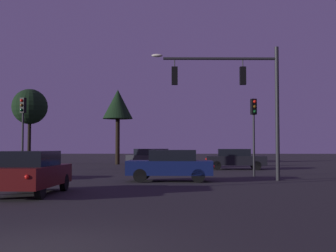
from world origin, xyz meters
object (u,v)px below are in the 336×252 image
at_px(car_parked_lot, 152,158).
at_px(tree_behind_sign, 118,105).
at_px(car_crossing_right, 171,165).
at_px(car_far_lane, 235,159).
at_px(traffic_light_corner_right, 23,120).
at_px(traffic_light_corner_left, 254,121).
at_px(car_nearside_lane, 31,172).
at_px(traffic_signal_mast_arm, 241,89).
at_px(tree_center_horizon, 30,107).

distance_m(car_parked_lot, tree_behind_sign, 9.36).
bearing_deg(car_crossing_right, car_far_lane, 68.94).
bearing_deg(car_far_lane, car_crossing_right, -111.06).
relative_size(traffic_light_corner_right, car_far_lane, 1.01).
height_order(traffic_light_corner_left, tree_behind_sign, tree_behind_sign).
bearing_deg(car_parked_lot, car_nearside_lane, -98.05).
xyz_separation_m(traffic_signal_mast_arm, traffic_light_corner_right, (-12.26, 3.85, -1.33)).
bearing_deg(tree_center_horizon, traffic_signal_mast_arm, -50.02).
bearing_deg(car_parked_lot, traffic_light_corner_left, -58.91).
bearing_deg(car_parked_lot, car_far_lane, -22.00).
distance_m(car_crossing_right, tree_behind_sign, 22.81).
bearing_deg(traffic_signal_mast_arm, tree_center_horizon, 129.98).
height_order(car_parked_lot, tree_behind_sign, tree_behind_sign).
xyz_separation_m(traffic_light_corner_right, car_crossing_right, (8.78, -4.41, -2.42)).
bearing_deg(car_crossing_right, car_parked_lot, 96.99).
height_order(traffic_light_corner_right, car_crossing_right, traffic_light_corner_right).
relative_size(traffic_signal_mast_arm, traffic_light_corner_right, 1.46).
bearing_deg(tree_center_horizon, tree_behind_sign, 1.38).
bearing_deg(tree_behind_sign, traffic_light_corner_left, -60.23).
relative_size(car_nearside_lane, car_parked_lot, 0.97).
xyz_separation_m(car_nearside_lane, car_crossing_right, (4.74, 6.39, 0.00)).
distance_m(car_nearside_lane, tree_behind_sign, 28.41).
bearing_deg(car_far_lane, traffic_light_corner_right, -150.59).
bearing_deg(tree_behind_sign, traffic_light_corner_right, -100.82).
relative_size(traffic_light_corner_left, car_far_lane, 0.97).
xyz_separation_m(traffic_light_corner_right, tree_center_horizon, (-5.21, 16.98, 2.31)).
xyz_separation_m(traffic_signal_mast_arm, car_nearside_lane, (-8.22, -6.94, -3.75)).
bearing_deg(traffic_light_corner_right, car_nearside_lane, -69.48).
bearing_deg(car_parked_lot, tree_behind_sign, 117.71).
distance_m(traffic_light_corner_left, tree_behind_sign, 20.61).
distance_m(traffic_light_corner_right, car_far_lane, 15.55).
xyz_separation_m(traffic_light_corner_left, car_far_lane, (-0.06, 8.10, -2.32)).
xyz_separation_m(traffic_light_corner_left, traffic_light_corner_right, (-13.44, 0.56, 0.10)).
distance_m(car_nearside_lane, car_far_lane, 20.57).
height_order(traffic_signal_mast_arm, car_nearside_lane, traffic_signal_mast_arm).
relative_size(car_crossing_right, car_far_lane, 0.93).
distance_m(traffic_light_corner_right, car_parked_lot, 12.54).
bearing_deg(car_crossing_right, traffic_light_corner_right, 153.35).
bearing_deg(traffic_signal_mast_arm, tree_behind_sign, 113.11).
relative_size(car_parked_lot, tree_behind_sign, 0.63).
xyz_separation_m(tree_behind_sign, tree_center_horizon, (-8.49, -0.20, -0.16)).
xyz_separation_m(traffic_signal_mast_arm, car_far_lane, (1.12, 11.39, -3.75)).
relative_size(traffic_light_corner_left, tree_behind_sign, 0.61).
bearing_deg(car_parked_lot, car_crossing_right, -83.01).
height_order(traffic_light_corner_left, car_nearside_lane, traffic_light_corner_left).
relative_size(traffic_light_corner_left, car_nearside_lane, 1.00).
bearing_deg(tree_behind_sign, traffic_signal_mast_arm, -66.89).
bearing_deg(car_nearside_lane, tree_behind_sign, 91.54).
distance_m(car_nearside_lane, tree_center_horizon, 29.65).
relative_size(car_crossing_right, car_parked_lot, 0.93).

